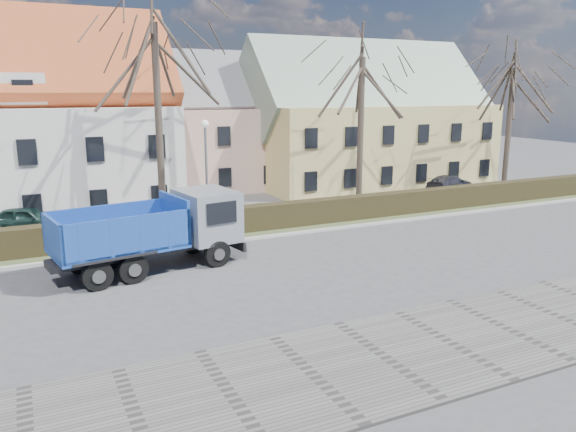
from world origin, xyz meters
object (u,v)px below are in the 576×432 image
dump_truck (143,233)px  cart_frame (93,254)px  parked_car_a (28,219)px  streetlight (207,176)px  parked_car_b (450,184)px

dump_truck → cart_frame: dump_truck is taller
cart_frame → parked_car_a: parked_car_a is taller
streetlight → cart_frame: 7.12m
cart_frame → parked_car_a: (-2.34, 6.72, 0.33)m
streetlight → parked_car_a: 9.45m
dump_truck → parked_car_b: (23.25, 8.55, -0.95)m
streetlight → cart_frame: streetlight is taller
dump_truck → cart_frame: size_ratio=9.73×
dump_truck → streetlight: streetlight is taller
dump_truck → streetlight: bearing=40.0°
dump_truck → parked_car_a: 9.78m
dump_truck → streetlight: size_ratio=1.35×
streetlight → parked_car_a: streetlight is taller
dump_truck → cart_frame: bearing=120.0°
streetlight → dump_truck: bearing=-130.4°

